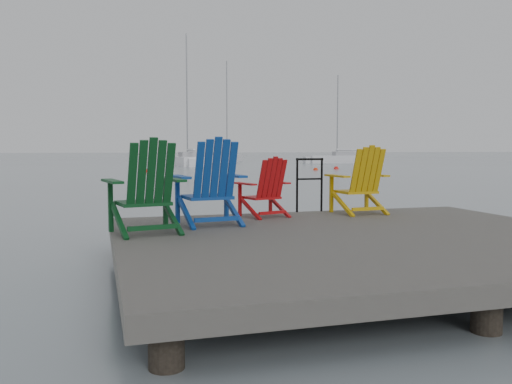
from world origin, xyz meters
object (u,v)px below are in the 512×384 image
object	(u,v)px
chair_green	(146,187)
buoy_b	(147,172)
handrail	(310,179)
sailboat_mid	(226,159)
sailboat_near	(188,161)
buoy_d	(316,170)
buoy_a	(275,192)
chair_yellow	(360,181)
sailboat_far	(340,160)
buoy_c	(336,169)
chair_blue	(210,183)
chair_red	(265,188)

from	to	relation	value
chair_green	buoy_b	distance (m)	29.54
handrail	sailboat_mid	world-z (taller)	sailboat_mid
sailboat_near	buoy_d	world-z (taller)	sailboat_near
handrail	buoy_d	size ratio (longest dim) A/B	2.56
chair_green	buoy_a	bearing A→B (deg)	53.93
chair_yellow	handrail	bearing A→B (deg)	140.65
buoy_a	buoy_b	distance (m)	17.95
chair_yellow	sailboat_far	size ratio (longest dim) A/B	0.11
sailboat_mid	buoy_b	bearing A→B (deg)	-89.33
sailboat_near	buoy_c	distance (m)	15.45
chair_yellow	sailboat_mid	distance (m)	54.33
chair_green	chair_yellow	xyz separation A→B (m)	(3.51, 1.14, -0.04)
buoy_c	buoy_b	bearing A→B (deg)	-172.94
chair_green	sailboat_mid	world-z (taller)	sailboat_mid
chair_blue	chair_yellow	world-z (taller)	chair_blue
chair_blue	sailboat_near	bearing A→B (deg)	74.73
sailboat_mid	buoy_b	xyz separation A→B (m)	(-11.22, -25.08, -0.36)
sailboat_far	chair_blue	bearing A→B (deg)	156.46
chair_red	buoy_a	world-z (taller)	chair_red
sailboat_near	buoy_a	distance (m)	31.81
sailboat_near	buoy_c	size ratio (longest dim) A/B	32.03
buoy_d	chair_green	bearing A→B (deg)	-116.17
chair_yellow	buoy_a	size ratio (longest dim) A/B	3.22
chair_yellow	sailboat_far	world-z (taller)	sailboat_far
buoy_b	chair_green	bearing A→B (deg)	-94.84
chair_blue	sailboat_near	distance (m)	43.47
chair_blue	chair_red	bearing A→B (deg)	26.56
chair_blue	sailboat_far	bearing A→B (deg)	56.44
handrail	chair_red	xyz separation A→B (m)	(-0.91, -0.47, -0.08)
buoy_c	chair_green	bearing A→B (deg)	-118.45
buoy_c	sailboat_mid	bearing A→B (deg)	97.80
chair_green	chair_red	world-z (taller)	chair_green
sailboat_far	buoy_a	size ratio (longest dim) A/B	28.89
sailboat_far	chair_green	bearing A→B (deg)	155.84
buoy_b	buoy_c	xyz separation A→B (m)	(14.41, 1.78, 0.00)
chair_yellow	sailboat_mid	world-z (taller)	sailboat_mid
chair_green	buoy_c	bearing A→B (deg)	50.83
buoy_b	chair_red	bearing A→B (deg)	-91.19
chair_yellow	sailboat_mid	size ratio (longest dim) A/B	0.09
chair_red	buoy_b	distance (m)	28.27
handrail	buoy_c	xyz separation A→B (m)	(14.08, 29.57, -1.04)
buoy_a	buoy_d	world-z (taller)	buoy_d
sailboat_near	buoy_b	world-z (taller)	sailboat_near
chair_green	buoy_c	xyz separation A→B (m)	(16.91, 31.20, -1.08)
chair_yellow	chair_blue	bearing A→B (deg)	-170.40
chair_red	chair_green	bearing A→B (deg)	-163.79
handrail	sailboat_near	bearing A→B (deg)	83.58
chair_green	buoy_d	xyz separation A→B (m)	(14.53, 29.58, -1.08)
chair_red	sailboat_near	world-z (taller)	sailboat_near
handrail	buoy_d	world-z (taller)	handrail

